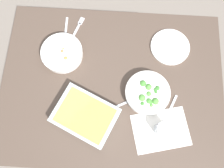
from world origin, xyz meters
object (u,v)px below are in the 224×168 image
Objects in this scene: drink_cup at (162,130)px; spoon_spare at (168,114)px; spoon_by_broccoli at (124,103)px; stew_bowl at (62,53)px; broccoli_bowl at (147,93)px; baking_dish at (85,116)px; fork_on_table at (77,28)px; spoon_by_stew at (65,35)px; side_plate at (170,47)px.

spoon_spare is at bearing 65.84° from drink_cup.
stew_bowl is at bearing 144.28° from spoon_by_broccoli.
baking_dish is at bearing -156.16° from broccoli_bowl.
drink_cup is (0.39, -0.05, 0.00)m from baking_dish.
spoon_by_broccoli reaches higher than fork_on_table.
broccoli_bowl reaches higher than baking_dish.
spoon_by_stew is at bearing 109.58° from baking_dish.
baking_dish is (0.16, -0.33, 0.00)m from stew_bowl.
stew_bowl is 0.66m from drink_cup.
baking_dish is at bearing -175.03° from spoon_spare.
spoon_by_stew is at bearing 144.35° from spoon_spare.
baking_dish is at bearing -64.33° from stew_bowl.
fork_on_table is at bearing 138.11° from broccoli_bowl.
spoon_spare is (0.23, -0.04, 0.00)m from spoon_by_broccoli.
broccoli_bowl is 1.36× the size of fork_on_table.
spoon_by_stew is at bearing 145.96° from broccoli_bowl.
spoon_spare is at bearing 4.97° from baking_dish.
spoon_by_broccoli is 0.24m from spoon_spare.
broccoli_bowl is at bearing -22.48° from stew_bowl.
baking_dish is at bearing -157.66° from spoon_by_broccoli.
stew_bowl reaches higher than spoon_spare.
broccoli_bowl is at bearing 26.21° from spoon_by_broccoli.
broccoli_bowl is 1.07× the size of side_plate.
baking_dish is at bearing -79.00° from fork_on_table.
baking_dish is at bearing -70.42° from spoon_by_stew.
spoon_by_broccoli is (0.35, -0.25, -0.03)m from stew_bowl.
drink_cup is 0.73m from fork_on_table.
broccoli_bowl is at bearing 23.84° from baking_dish.
baking_dish is (-0.31, -0.14, 0.00)m from broccoli_bowl.
spoon_spare is (-0.01, -0.38, -0.00)m from side_plate.
stew_bowl is 1.38× the size of spoon_by_broccoli.
spoon_by_stew is 1.06× the size of spoon_by_broccoli.
side_plate is at bearing 8.21° from stew_bowl.
spoon_by_broccoli is at bearing -35.72° from stew_bowl.
drink_cup is at bearing -6.81° from baking_dish.
spoon_by_broccoli is at bearing 147.17° from drink_cup.
stew_bowl is at bearing 115.67° from baking_dish.
broccoli_bowl is 1.34× the size of spoon_by_stew.
spoon_spare is at bearing -41.86° from fork_on_table.
fork_on_table is (-0.48, 0.55, -0.04)m from drink_cup.
side_plate reaches higher than spoon_by_broccoli.
fork_on_table is (-0.41, 0.37, -0.03)m from broccoli_bowl.
broccoli_bowl is 0.34m from baking_dish.
spoon_by_broccoli is 0.52m from fork_on_table.
baking_dish is at bearing -136.27° from side_plate.
stew_bowl is 1.32× the size of fork_on_table.
drink_cup is at bearing -96.25° from side_plate.
broccoli_bowl reaches higher than spoon_by_broccoli.
baking_dish is 1.65× the size of side_plate.
side_plate is at bearing 43.73° from baking_dish.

